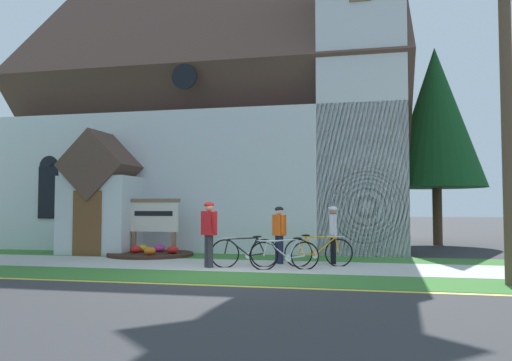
# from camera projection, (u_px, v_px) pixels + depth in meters

# --- Properties ---
(ground) EXTENTS (140.00, 140.00, 0.00)m
(ground) POSITION_uv_depth(u_px,v_px,m) (260.00, 258.00, 15.56)
(ground) COLOR #333335
(sidewalk_slab) EXTENTS (32.00, 2.72, 0.01)m
(sidewalk_slab) POSITION_uv_depth(u_px,v_px,m) (143.00, 263.00, 14.26)
(sidewalk_slab) COLOR #B7B5AD
(sidewalk_slab) RESTS_ON ground
(grass_verge) EXTENTS (32.00, 1.98, 0.01)m
(grass_verge) POSITION_uv_depth(u_px,v_px,m) (100.00, 274.00, 11.97)
(grass_verge) COLOR #38722D
(grass_verge) RESTS_ON ground
(church_lawn) EXTENTS (24.00, 1.83, 0.01)m
(church_lawn) POSITION_uv_depth(u_px,v_px,m) (173.00, 255.00, 16.48)
(church_lawn) COLOR #38722D
(church_lawn) RESTS_ON ground
(curb_paint_stripe) EXTENTS (28.00, 0.16, 0.01)m
(curb_paint_stripe) POSITION_uv_depth(u_px,v_px,m) (73.00, 281.00, 10.86)
(curb_paint_stripe) COLOR yellow
(curb_paint_stripe) RESTS_ON ground
(church_building) EXTENTS (15.42, 12.72, 12.30)m
(church_building) POSITION_uv_depth(u_px,v_px,m) (232.00, 135.00, 22.61)
(church_building) COLOR silver
(church_building) RESTS_ON ground
(church_sign) EXTENTS (1.80, 0.17, 1.84)m
(church_sign) POSITION_uv_depth(u_px,v_px,m) (154.00, 218.00, 16.65)
(church_sign) COLOR #7F6047
(church_sign) RESTS_ON ground
(flower_bed) EXTENTS (2.74, 2.74, 0.34)m
(flower_bed) POSITION_uv_depth(u_px,v_px,m) (151.00, 253.00, 16.35)
(flower_bed) COLOR #382319
(flower_bed) RESTS_ON ground
(bicycle_black) EXTENTS (1.70, 0.53, 0.83)m
(bicycle_black) POSITION_uv_depth(u_px,v_px,m) (285.00, 255.00, 12.75)
(bicycle_black) COLOR black
(bicycle_black) RESTS_ON ground
(bicycle_orange) EXTENTS (1.70, 0.63, 0.84)m
(bicycle_orange) POSITION_uv_depth(u_px,v_px,m) (245.00, 252.00, 13.27)
(bicycle_orange) COLOR black
(bicycle_orange) RESTS_ON ground
(bicycle_blue) EXTENTS (1.77, 0.54, 0.87)m
(bicycle_blue) POSITION_uv_depth(u_px,v_px,m) (318.00, 252.00, 13.41)
(bicycle_blue) COLOR black
(bicycle_blue) RESTS_ON ground
(cyclist_in_white_jersey) EXTENTS (0.27, 0.68, 1.59)m
(cyclist_in_white_jersey) POSITION_uv_depth(u_px,v_px,m) (333.00, 231.00, 14.07)
(cyclist_in_white_jersey) COLOR black
(cyclist_in_white_jersey) RESTS_ON ground
(cyclist_in_green_jersey) EXTENTS (0.44, 0.61, 1.58)m
(cyclist_in_green_jersey) POSITION_uv_depth(u_px,v_px,m) (279.00, 231.00, 14.08)
(cyclist_in_green_jersey) COLOR #191E38
(cyclist_in_green_jersey) RESTS_ON ground
(cyclist_in_red_jersey) EXTENTS (0.49, 0.64, 1.71)m
(cyclist_in_red_jersey) POSITION_uv_depth(u_px,v_px,m) (209.00, 229.00, 13.20)
(cyclist_in_red_jersey) COLOR #2D2D33
(cyclist_in_red_jersey) RESTS_ON ground
(utility_pole) EXTENTS (3.12, 0.28, 9.28)m
(utility_pole) POSITION_uv_depth(u_px,v_px,m) (500.00, 35.00, 10.52)
(utility_pole) COLOR brown
(utility_pole) RESTS_ON ground
(roadside_conifer) EXTENTS (4.03, 4.03, 8.35)m
(roadside_conifer) POSITION_uv_depth(u_px,v_px,m) (436.00, 118.00, 21.52)
(roadside_conifer) COLOR #4C3823
(roadside_conifer) RESTS_ON ground
(yard_deciduous_tree) EXTENTS (4.47, 4.47, 5.02)m
(yard_deciduous_tree) POSITION_uv_depth(u_px,v_px,m) (44.00, 159.00, 21.84)
(yard_deciduous_tree) COLOR #3D2D1E
(yard_deciduous_tree) RESTS_ON ground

